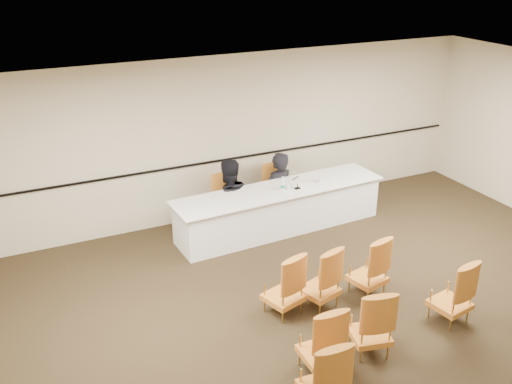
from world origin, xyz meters
TOP-DOWN VIEW (x-y plane):
  - floor at (0.00, 0.00)m, footprint 10.00×10.00m
  - ceiling at (0.00, 0.00)m, footprint 10.00×10.00m
  - wall_back at (0.00, 4.00)m, footprint 10.00×0.04m
  - wall_rail at (0.00, 3.96)m, footprint 9.80×0.04m
  - panel_table at (0.48, 2.97)m, footprint 3.94×1.08m
  - panelist_main at (0.75, 3.56)m, footprint 0.73×0.56m
  - panelist_main_chair at (0.75, 3.56)m, footprint 0.52×0.52m
  - panelist_second at (-0.29, 3.51)m, footprint 0.87×0.68m
  - panelist_second_chair at (-0.29, 3.51)m, footprint 0.52×0.52m
  - papers at (0.85, 2.89)m, footprint 0.34×0.29m
  - microphone at (0.75, 2.84)m, footprint 0.11×0.21m
  - water_bottle at (0.50, 2.92)m, footprint 0.10×0.10m
  - drinking_glass at (0.61, 2.89)m, footprint 0.09×0.09m
  - coffee_cup at (1.28, 2.94)m, footprint 0.10×0.10m
  - aud_chair_front_left at (-0.66, 0.68)m, footprint 0.62×0.62m
  - aud_chair_front_mid at (-0.12, 0.61)m, footprint 0.62×0.62m
  - aud_chair_front_right at (0.67, 0.58)m, footprint 0.60×0.60m
  - aud_chair_back_left at (-0.81, -0.55)m, footprint 0.51×0.51m
  - aud_chair_back_mid at (-0.07, -0.52)m, footprint 0.60×0.60m
  - aud_chair_back_right at (1.30, -0.44)m, footprint 0.58×0.58m
  - aud_chair_extra at (-1.10, -1.08)m, footprint 0.52×0.52m

SIDE VIEW (x-z plane):
  - floor at x=0.00m, z-range 0.00..0.00m
  - panelist_main at x=0.75m, z-range -0.58..1.23m
  - panelist_second at x=-0.29m, z-range -0.50..1.27m
  - panel_table at x=0.48m, z-range 0.00..0.78m
  - panelist_main_chair at x=0.75m, z-range 0.00..0.95m
  - panelist_second_chair at x=-0.29m, z-range 0.00..0.95m
  - aud_chair_front_left at x=-0.66m, z-range 0.00..0.95m
  - aud_chair_front_mid at x=-0.12m, z-range 0.00..0.95m
  - aud_chair_front_right at x=0.67m, z-range 0.00..0.95m
  - aud_chair_back_left at x=-0.81m, z-range 0.00..0.95m
  - aud_chair_back_mid at x=-0.07m, z-range 0.00..0.95m
  - aud_chair_back_right at x=1.30m, z-range 0.00..0.95m
  - aud_chair_extra at x=-1.10m, z-range 0.00..0.95m
  - papers at x=0.85m, z-range 0.78..0.79m
  - drinking_glass at x=0.61m, z-range 0.78..0.88m
  - coffee_cup at x=1.28m, z-range 0.78..0.91m
  - water_bottle at x=0.50m, z-range 0.78..1.03m
  - microphone at x=0.75m, z-range 0.78..1.08m
  - wall_rail at x=0.00m, z-range 1.09..1.11m
  - wall_back at x=0.00m, z-range 0.00..3.00m
  - ceiling at x=0.00m, z-range 3.00..3.00m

